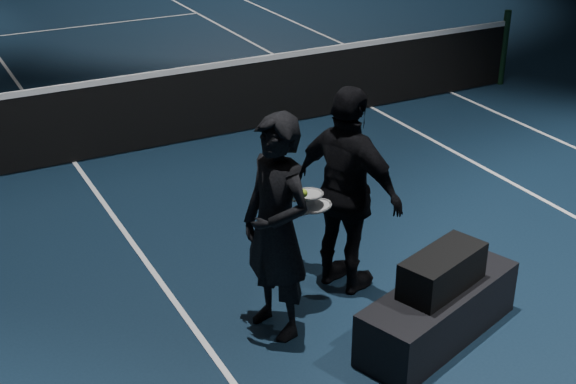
{
  "coord_description": "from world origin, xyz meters",
  "views": [
    {
      "loc": [
        -1.79,
        -8.72,
        3.7
      ],
      "look_at": [
        0.76,
        -3.9,
        1.1
      ],
      "focal_mm": 50.0,
      "sensor_mm": 36.0,
      "label": 1
    }
  ],
  "objects_px": {
    "tennis_balls": "(299,191)",
    "player_bench": "(438,312)",
    "player_a": "(276,228)",
    "racket_bag": "(442,271)",
    "player_b": "(348,192)",
    "racket_upper": "(308,194)",
    "racket_lower": "(316,206)"
  },
  "relations": [
    {
      "from": "racket_bag",
      "to": "racket_lower",
      "type": "bearing_deg",
      "value": 107.85
    },
    {
      "from": "player_b",
      "to": "racket_upper",
      "type": "distance_m",
      "value": 0.47
    },
    {
      "from": "player_a",
      "to": "racket_lower",
      "type": "height_order",
      "value": "player_a"
    },
    {
      "from": "racket_bag",
      "to": "racket_lower",
      "type": "xyz_separation_m",
      "value": [
        -0.62,
        0.83,
        0.32
      ]
    },
    {
      "from": "player_bench",
      "to": "player_a",
      "type": "bearing_deg",
      "value": 128.1
    },
    {
      "from": "racket_lower",
      "to": "racket_bag",
      "type": "bearing_deg",
      "value": -73.38
    },
    {
      "from": "tennis_balls",
      "to": "racket_bag",
      "type": "bearing_deg",
      "value": -43.83
    },
    {
      "from": "player_bench",
      "to": "racket_upper",
      "type": "distance_m",
      "value": 1.35
    },
    {
      "from": "player_bench",
      "to": "player_b",
      "type": "distance_m",
      "value": 1.2
    },
    {
      "from": "player_a",
      "to": "player_b",
      "type": "xyz_separation_m",
      "value": [
        0.8,
        0.29,
        0.0
      ]
    },
    {
      "from": "racket_bag",
      "to": "racket_upper",
      "type": "xyz_separation_m",
      "value": [
        -0.68,
        0.86,
        0.43
      ]
    },
    {
      "from": "player_bench",
      "to": "player_a",
      "type": "height_order",
      "value": "player_a"
    },
    {
      "from": "racket_upper",
      "to": "player_b",
      "type": "bearing_deg",
      "value": -9.08
    },
    {
      "from": "racket_bag",
      "to": "player_bench",
      "type": "bearing_deg",
      "value": 0.0
    },
    {
      "from": "tennis_balls",
      "to": "player_bench",
      "type": "bearing_deg",
      "value": -43.83
    },
    {
      "from": "tennis_balls",
      "to": "racket_lower",
      "type": "bearing_deg",
      "value": 18.52
    },
    {
      "from": "player_bench",
      "to": "player_b",
      "type": "xyz_separation_m",
      "value": [
        -0.24,
        0.97,
        0.67
      ]
    },
    {
      "from": "player_a",
      "to": "racket_lower",
      "type": "relative_size",
      "value": 2.62
    },
    {
      "from": "racket_bag",
      "to": "tennis_balls",
      "type": "bearing_deg",
      "value": 117.41
    },
    {
      "from": "tennis_balls",
      "to": "player_a",
      "type": "bearing_deg",
      "value": -158.89
    },
    {
      "from": "player_a",
      "to": "tennis_balls",
      "type": "height_order",
      "value": "player_a"
    },
    {
      "from": "player_bench",
      "to": "racket_upper",
      "type": "bearing_deg",
      "value": 109.76
    },
    {
      "from": "player_bench",
      "to": "player_b",
      "type": "bearing_deg",
      "value": 85.35
    },
    {
      "from": "player_a",
      "to": "player_b",
      "type": "height_order",
      "value": "same"
    },
    {
      "from": "player_bench",
      "to": "tennis_balls",
      "type": "height_order",
      "value": "tennis_balls"
    },
    {
      "from": "tennis_balls",
      "to": "racket_upper",
      "type": "bearing_deg",
      "value": 33.56
    },
    {
      "from": "player_bench",
      "to": "racket_bag",
      "type": "bearing_deg",
      "value": 0.0
    },
    {
      "from": "racket_lower",
      "to": "tennis_balls",
      "type": "bearing_deg",
      "value": 178.53
    },
    {
      "from": "racket_bag",
      "to": "racket_upper",
      "type": "distance_m",
      "value": 1.17
    },
    {
      "from": "tennis_balls",
      "to": "player_b",
      "type": "bearing_deg",
      "value": 19.51
    },
    {
      "from": "player_a",
      "to": "racket_lower",
      "type": "bearing_deg",
      "value": 96.08
    },
    {
      "from": "player_bench",
      "to": "tennis_balls",
      "type": "xyz_separation_m",
      "value": [
        -0.81,
        0.77,
        0.89
      ]
    }
  ]
}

